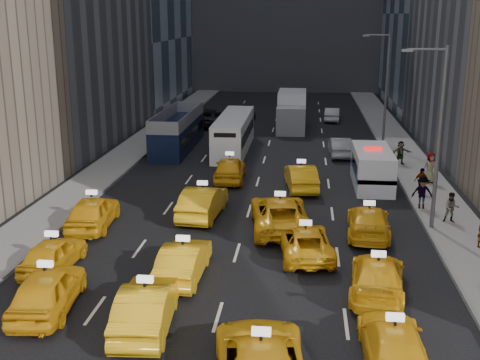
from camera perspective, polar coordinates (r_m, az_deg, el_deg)
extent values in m
plane|color=black|center=(20.17, -2.96, -15.51)|extent=(160.00, 160.00, 0.00)
cube|color=gray|center=(45.31, -11.15, 2.02)|extent=(3.00, 90.00, 0.15)
cube|color=gray|center=(43.97, 16.00, 1.30)|extent=(3.00, 90.00, 0.15)
cube|color=slate|center=(44.91, -9.38, 2.00)|extent=(0.15, 90.00, 0.18)
cube|color=slate|center=(43.74, 14.13, 1.38)|extent=(0.15, 90.00, 0.18)
cylinder|color=#595B60|center=(30.34, 18.34, 3.51)|extent=(0.20, 0.20, 9.00)
cylinder|color=#595B60|center=(29.63, 17.32, 11.74)|extent=(1.80, 0.12, 0.12)
cube|color=slate|center=(29.48, 15.56, 11.75)|extent=(0.50, 0.22, 0.12)
cylinder|color=#595B60|center=(49.83, 13.70, 8.25)|extent=(0.20, 0.20, 9.00)
cylinder|color=#595B60|center=(49.40, 12.96, 13.25)|extent=(1.80, 0.12, 0.12)
cube|color=slate|center=(49.31, 11.89, 13.25)|extent=(0.50, 0.22, 0.12)
imported|color=#FAB115|center=(23.02, -17.78, -9.91)|extent=(2.33, 4.84, 1.59)
imported|color=#FAB115|center=(21.08, -8.87, -11.77)|extent=(2.02, 4.90, 1.58)
imported|color=#FAB115|center=(19.55, 14.32, -14.80)|extent=(1.92, 4.66, 1.35)
imported|color=#FAB115|center=(26.47, -17.29, -6.73)|extent=(1.82, 4.12, 1.38)
imported|color=#FAB115|center=(24.65, -5.38, -7.61)|extent=(1.66, 4.52, 1.48)
imported|color=#FAB115|center=(26.86, 6.19, -5.82)|extent=(2.77, 5.01, 1.33)
imported|color=#FAB115|center=(23.77, 12.88, -8.93)|extent=(2.58, 5.12, 1.42)
imported|color=#FAB115|center=(31.00, -13.78, -2.96)|extent=(2.27, 4.90, 1.62)
imported|color=#FAB115|center=(31.77, -3.56, -2.08)|extent=(2.11, 5.09, 1.64)
imported|color=#FAB115|center=(29.91, 3.80, -3.20)|extent=(3.43, 6.18, 1.64)
imported|color=#FAB115|center=(29.75, 12.08, -3.85)|extent=(2.30, 5.00, 1.42)
imported|color=#FAB115|center=(38.57, -0.97, 1.07)|extent=(2.06, 4.72, 1.58)
imported|color=#FAB115|center=(36.87, 5.81, 0.29)|extent=(2.26, 4.88, 1.55)
cube|color=silver|center=(38.22, 12.43, 1.13)|extent=(2.43, 5.87, 2.32)
cylinder|color=black|center=(36.38, 11.19, -0.65)|extent=(0.28, 0.93, 0.93)
cylinder|color=black|center=(36.61, 14.17, -0.73)|extent=(0.28, 0.93, 0.93)
cylinder|color=black|center=(40.22, 10.73, 0.91)|extent=(0.28, 0.93, 0.93)
cylinder|color=black|center=(40.42, 13.43, 0.83)|extent=(0.28, 0.93, 0.93)
cube|color=navy|center=(38.26, 12.41, 0.90)|extent=(2.47, 5.87, 0.26)
cube|color=red|center=(37.94, 12.54, 2.95)|extent=(1.07, 0.41, 0.17)
cube|color=black|center=(48.00, -5.92, 4.73)|extent=(2.58, 10.46, 3.03)
cylinder|color=black|center=(44.32, -8.34, 2.48)|extent=(0.28, 1.10, 1.10)
cylinder|color=black|center=(43.86, -5.72, 2.43)|extent=(0.28, 1.10, 1.10)
cylinder|color=black|center=(52.53, -6.03, 4.59)|extent=(0.28, 1.10, 1.10)
cylinder|color=black|center=(52.14, -3.80, 4.56)|extent=(0.28, 1.10, 1.10)
cube|color=white|center=(47.17, -0.59, 4.46)|extent=(3.07, 10.81, 2.75)
cylinder|color=black|center=(43.18, -2.54, 2.29)|extent=(0.28, 1.10, 1.10)
cylinder|color=black|center=(42.93, 0.00, 2.23)|extent=(0.28, 1.10, 1.10)
cylinder|color=black|center=(51.76, -1.07, 4.51)|extent=(0.28, 1.10, 1.10)
cylinder|color=black|center=(51.56, 1.06, 4.46)|extent=(0.28, 1.10, 1.10)
cube|color=silver|center=(56.35, 4.93, 6.55)|extent=(3.27, 7.69, 3.42)
cylinder|color=black|center=(53.78, 3.62, 4.89)|extent=(0.28, 1.10, 1.10)
cylinder|color=black|center=(53.73, 6.04, 4.83)|extent=(0.28, 1.10, 1.10)
cylinder|color=black|center=(59.37, 3.87, 5.89)|extent=(0.28, 1.10, 1.10)
cylinder|color=black|center=(59.32, 6.07, 5.83)|extent=(0.28, 1.10, 1.10)
imported|color=#93959A|center=(46.06, 9.47, 3.13)|extent=(1.66, 4.36, 1.42)
imported|color=black|center=(57.97, -2.91, 5.94)|extent=(2.92, 5.99, 1.64)
imported|color=gray|center=(65.29, 4.93, 6.90)|extent=(2.54, 5.20, 1.46)
imported|color=black|center=(62.63, 0.68, 6.56)|extent=(2.17, 4.27, 1.39)
imported|color=#ACAEB4|center=(61.33, 8.73, 6.17)|extent=(1.69, 4.19, 1.35)
imported|color=gray|center=(32.25, 19.42, -2.48)|extent=(0.79, 0.48, 1.56)
imported|color=gray|center=(34.04, 16.91, -1.14)|extent=(1.19, 0.58, 1.79)
imported|color=gray|center=(36.90, 16.80, -0.07)|extent=(0.99, 0.71, 1.53)
imported|color=gray|center=(39.36, 17.59, 1.11)|extent=(1.06, 0.79, 1.93)
imported|color=gray|center=(43.73, 14.98, 2.51)|extent=(1.59, 0.80, 1.65)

